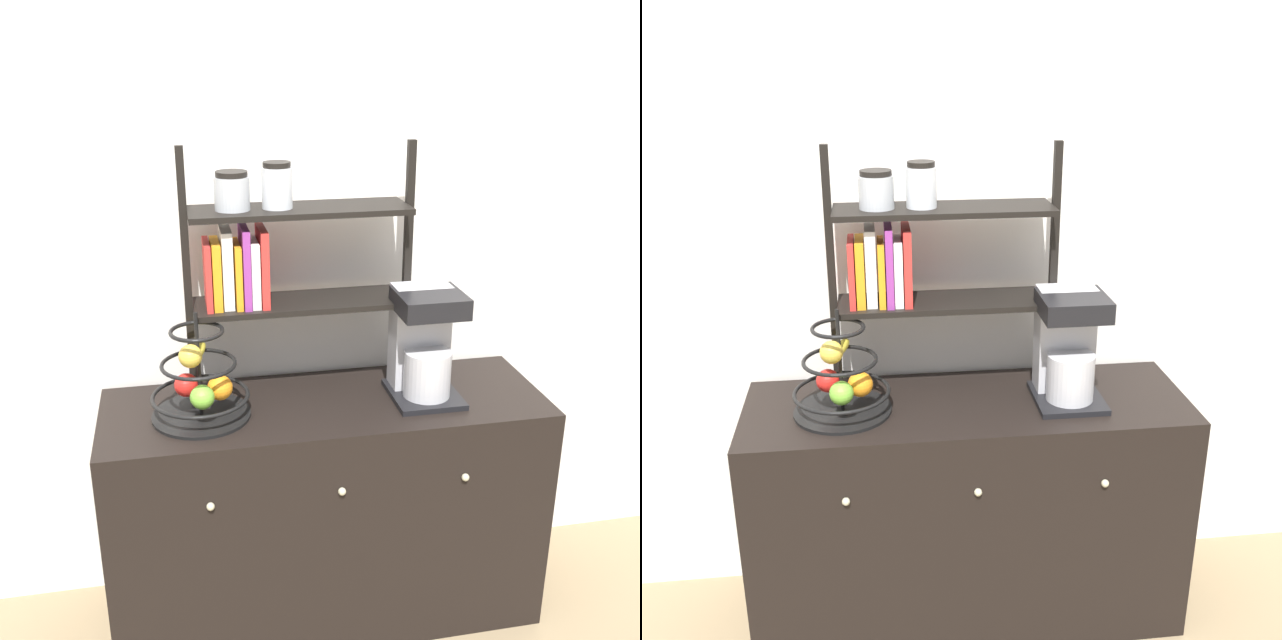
{
  "view_description": "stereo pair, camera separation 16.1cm",
  "coord_description": "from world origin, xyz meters",
  "views": [
    {
      "loc": [
        -0.44,
        -1.85,
        1.88
      ],
      "look_at": [
        -0.02,
        0.24,
        1.08
      ],
      "focal_mm": 42.0,
      "sensor_mm": 36.0,
      "label": 1
    },
    {
      "loc": [
        -0.28,
        -1.88,
        1.88
      ],
      "look_at": [
        -0.02,
        0.24,
        1.08
      ],
      "focal_mm": 42.0,
      "sensor_mm": 36.0,
      "label": 2
    }
  ],
  "objects": [
    {
      "name": "wall_back",
      "position": [
        0.0,
        0.52,
        1.3
      ],
      "size": [
        7.0,
        0.05,
        2.6
      ],
      "primitive_type": "cube",
      "color": "silver",
      "rests_on": "ground_plane"
    },
    {
      "name": "sideboard",
      "position": [
        0.0,
        0.24,
        0.4
      ],
      "size": [
        1.41,
        0.49,
        0.8
      ],
      "color": "black",
      "rests_on": "ground_plane"
    },
    {
      "name": "coffee_maker",
      "position": [
        0.32,
        0.23,
        0.98
      ],
      "size": [
        0.21,
        0.24,
        0.36
      ],
      "color": "black",
      "rests_on": "sideboard"
    },
    {
      "name": "fruit_stand",
      "position": [
        -0.39,
        0.21,
        0.91
      ],
      "size": [
        0.3,
        0.3,
        0.34
      ],
      "color": "black",
      "rests_on": "sideboard"
    },
    {
      "name": "shelf_hutch",
      "position": [
        -0.16,
        0.34,
        1.27
      ],
      "size": [
        0.72,
        0.2,
        0.8
      ],
      "color": "black",
      "rests_on": "sideboard"
    }
  ]
}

